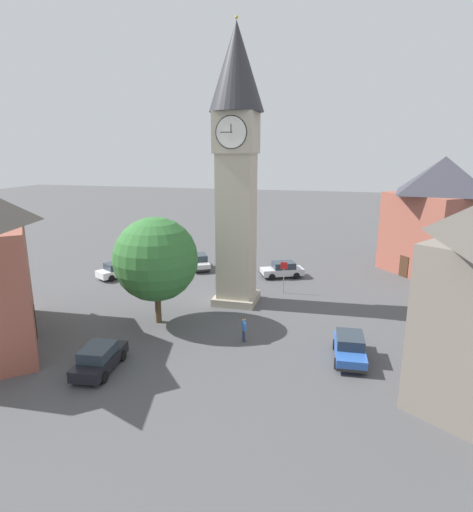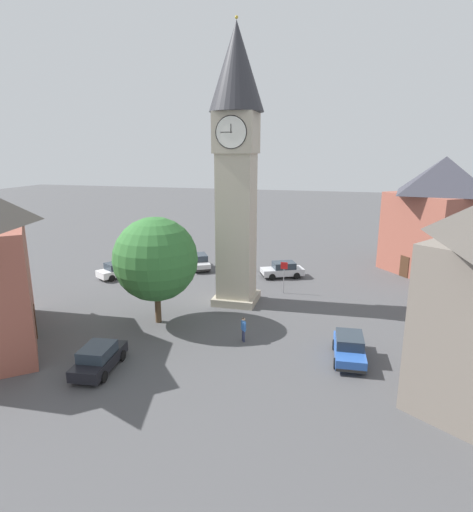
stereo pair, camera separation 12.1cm
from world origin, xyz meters
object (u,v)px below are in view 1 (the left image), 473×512
at_px(clock_tower, 236,146).
at_px(road_sign, 284,272).
at_px(tree, 156,259).
at_px(building_corner_back, 439,215).
at_px(lamp_post, 243,241).
at_px(car_red_corner, 350,348).
at_px(car_white_side, 118,270).
at_px(car_blue_kerb, 100,358).
at_px(car_black_far, 199,262).
at_px(pedestrian, 244,327).
at_px(car_silver_kerb, 282,270).

distance_m(clock_tower, road_sign, 11.60).
relative_size(clock_tower, tree, 2.77).
height_order(building_corner_back, lamp_post, building_corner_back).
bearing_deg(car_red_corner, road_sign, -63.14).
distance_m(car_red_corner, tree, 14.23).
distance_m(car_white_side, building_corner_back, 32.31).
height_order(clock_tower, car_red_corner, clock_tower).
xyz_separation_m(clock_tower, car_blue_kerb, (4.70, 12.82, -11.77)).
relative_size(car_blue_kerb, car_black_far, 0.97).
bearing_deg(clock_tower, car_blue_kerb, 69.85).
bearing_deg(tree, car_white_side, -47.28).
bearing_deg(pedestrian, car_white_side, -35.28).
height_order(clock_tower, pedestrian, clock_tower).
xyz_separation_m(car_black_far, building_corner_back, (-23.75, -4.72, 5.17)).
bearing_deg(car_blue_kerb, tree, -92.10).
xyz_separation_m(car_white_side, tree, (-8.56, 9.27, 3.97)).
bearing_deg(car_red_corner, lamp_post, -58.00).
relative_size(lamp_post, road_sign, 1.68).
bearing_deg(car_black_far, car_blue_kerb, 94.42).
distance_m(clock_tower, lamp_post, 13.23).
bearing_deg(car_black_far, car_red_corner, 132.81).
height_order(car_blue_kerb, building_corner_back, building_corner_back).
distance_m(building_corner_back, road_sign, 17.81).
distance_m(car_silver_kerb, lamp_post, 5.12).
bearing_deg(pedestrian, car_black_far, -61.19).
distance_m(car_blue_kerb, car_black_far, 21.59).
distance_m(car_white_side, tree, 13.23).
distance_m(pedestrian, tree, 7.89).
bearing_deg(building_corner_back, car_white_side, 17.71).
height_order(pedestrian, road_sign, road_sign).
bearing_deg(car_silver_kerb, car_blue_kerb, 70.44).
distance_m(car_white_side, pedestrian, 18.79).
height_order(clock_tower, tree, clock_tower).
xyz_separation_m(car_red_corner, lamp_post, (10.69, -17.11, 2.41)).
bearing_deg(tree, car_silver_kerb, -117.84).
bearing_deg(car_red_corner, building_corner_back, -111.38).
height_order(car_red_corner, car_black_far, same).
bearing_deg(car_red_corner, clock_tower, -41.23).
height_order(clock_tower, car_white_side, clock_tower).
distance_m(car_red_corner, lamp_post, 20.32).
relative_size(clock_tower, lamp_post, 4.56).
xyz_separation_m(clock_tower, building_corner_back, (-17.38, -13.43, -6.60)).
height_order(car_white_side, tree, tree).
xyz_separation_m(lamp_post, road_sign, (-5.11, 6.09, -1.27)).
height_order(lamp_post, road_sign, lamp_post).
relative_size(clock_tower, car_silver_kerb, 4.81).
relative_size(car_red_corner, road_sign, 1.51).
bearing_deg(building_corner_back, lamp_post, 12.51).
bearing_deg(car_white_side, car_blue_kerb, 116.63).
distance_m(clock_tower, car_red_corner, 16.81).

